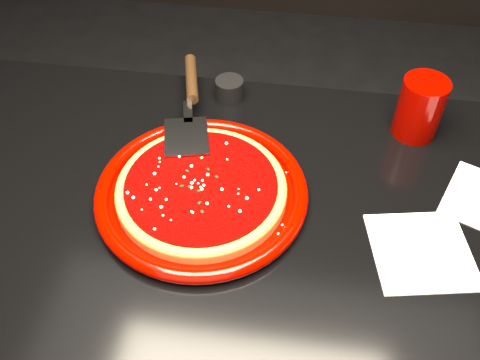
% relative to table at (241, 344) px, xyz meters
% --- Properties ---
extents(table, '(1.20, 0.80, 0.75)m').
position_rel_table_xyz_m(table, '(0.00, 0.00, 0.00)').
color(table, black).
rests_on(table, floor).
extents(plate, '(0.37, 0.37, 0.03)m').
position_rel_table_xyz_m(plate, '(-0.08, 0.07, 0.39)').
color(plate, '#740300').
rests_on(plate, table).
extents(pizza_crust, '(0.30, 0.30, 0.01)m').
position_rel_table_xyz_m(pizza_crust, '(-0.08, 0.07, 0.39)').
color(pizza_crust, olive).
rests_on(pizza_crust, plate).
extents(pizza_crust_rim, '(0.30, 0.30, 0.02)m').
position_rel_table_xyz_m(pizza_crust_rim, '(-0.08, 0.07, 0.40)').
color(pizza_crust_rim, olive).
rests_on(pizza_crust_rim, plate).
extents(pizza_sauce, '(0.26, 0.26, 0.01)m').
position_rel_table_xyz_m(pizza_sauce, '(-0.08, 0.07, 0.40)').
color(pizza_sauce, '#670200').
rests_on(pizza_sauce, plate).
extents(parmesan_dusting, '(0.24, 0.24, 0.01)m').
position_rel_table_xyz_m(parmesan_dusting, '(-0.08, 0.07, 0.41)').
color(parmesan_dusting, beige).
rests_on(parmesan_dusting, plate).
extents(basil_flecks, '(0.22, 0.22, 0.00)m').
position_rel_table_xyz_m(basil_flecks, '(-0.08, 0.07, 0.41)').
color(basil_flecks, black).
rests_on(basil_flecks, plate).
extents(pizza_server, '(0.17, 0.34, 0.02)m').
position_rel_table_xyz_m(pizza_server, '(-0.13, 0.26, 0.42)').
color(pizza_server, '#B4B7BC').
rests_on(pizza_server, plate).
extents(cup, '(0.10, 0.10, 0.11)m').
position_rel_table_xyz_m(cup, '(0.28, 0.29, 0.43)').
color(cup, '#880300').
rests_on(cup, table).
extents(napkin_a, '(0.18, 0.18, 0.00)m').
position_rel_table_xyz_m(napkin_a, '(0.28, 0.01, 0.38)').
color(napkin_a, white).
rests_on(napkin_a, table).
extents(ramekin, '(0.07, 0.07, 0.04)m').
position_rel_table_xyz_m(ramekin, '(-0.07, 0.34, 0.40)').
color(ramekin, black).
rests_on(ramekin, table).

